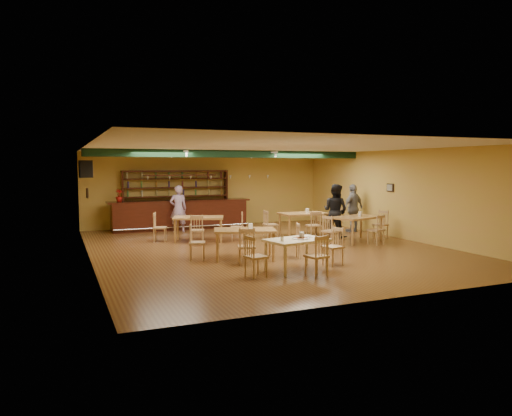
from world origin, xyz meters
name	(u,v)px	position (x,y,z in m)	size (l,w,h in m)	color
floor	(265,248)	(0.00, 0.00, 0.00)	(12.00, 12.00, 0.00)	#5A3419
ceiling_beam	(233,154)	(0.00, 2.80, 2.87)	(10.00, 0.30, 0.25)	black
track_rail_left	(178,152)	(-1.80, 3.40, 2.94)	(0.05, 2.50, 0.05)	white
track_rail_right	(263,153)	(1.40, 3.40, 2.94)	(0.05, 2.50, 0.05)	white
ac_unit	(86,169)	(-4.80, 4.20, 2.35)	(0.34, 0.70, 0.48)	white
picture_left	(87,193)	(-4.97, 1.00, 1.70)	(0.04, 0.34, 0.28)	black
picture_right	(390,188)	(4.97, 0.50, 1.70)	(0.04, 0.34, 0.28)	black
bar_counter	(180,215)	(-1.34, 5.15, 0.56)	(5.48, 0.85, 1.13)	#34140A
back_bar_hutch	(176,199)	(-1.34, 5.78, 1.14)	(4.24, 0.40, 2.28)	#34140A
poinsettia	(119,196)	(-3.63, 5.15, 1.36)	(0.26, 0.26, 0.47)	maroon
dining_table_a	(199,229)	(-1.51, 1.98, 0.40)	(1.61, 0.96, 0.80)	olive
dining_table_b	(303,224)	(2.23, 1.74, 0.41)	(1.62, 0.97, 0.81)	olive
dining_table_c	(245,244)	(-1.22, -1.44, 0.40)	(1.59, 0.96, 0.80)	olive
dining_table_d	(357,229)	(3.22, -0.08, 0.41)	(1.64, 0.98, 0.82)	olive
near_table	(297,255)	(-0.61, -3.22, 0.38)	(1.40, 0.90, 0.75)	beige
pizza_tray	(301,238)	(-0.51, -3.22, 0.76)	(0.40, 0.40, 0.01)	silver
parmesan_shaker	(282,239)	(-1.06, -3.37, 0.81)	(0.07, 0.07, 0.11)	#EAE5C6
napkin_stack	(306,236)	(-0.26, -3.01, 0.77)	(0.20, 0.15, 0.03)	white
pizza_server	(305,237)	(-0.36, -3.17, 0.77)	(0.32, 0.09, 0.00)	silver
side_plate	(322,239)	(-0.06, -3.42, 0.76)	(0.22, 0.22, 0.01)	white
patron_bar	(178,209)	(-1.62, 4.33, 0.87)	(0.64, 0.42, 1.74)	#83499F
patron_right_a	(335,211)	(3.03, 0.94, 0.92)	(0.89, 0.70, 1.84)	black
patron_right_b	(353,208)	(4.42, 1.92, 0.89)	(1.04, 0.43, 1.78)	gray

